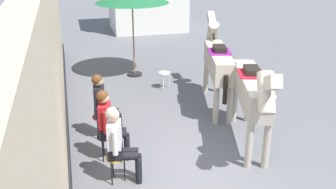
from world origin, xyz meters
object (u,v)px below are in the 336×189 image
(seated_visitor_far, at_px, (103,103))
(spare_stool_white, at_px, (165,74))
(saddled_horse_near, at_px, (252,91))
(seated_visitor_middle, at_px, (109,121))
(saddled_horse_far, at_px, (218,60))
(seated_visitor_near, at_px, (119,141))

(seated_visitor_far, distance_m, spare_stool_white, 3.11)
(saddled_horse_near, bearing_deg, seated_visitor_middle, 176.45)
(saddled_horse_far, bearing_deg, spare_stool_white, 124.45)
(spare_stool_white, bearing_deg, seated_visitor_far, -128.32)
(seated_visitor_near, bearing_deg, seated_visitor_far, 92.86)
(seated_visitor_middle, distance_m, saddled_horse_near, 2.80)
(seated_visitor_middle, bearing_deg, saddled_horse_far, 33.81)
(saddled_horse_far, bearing_deg, seated_visitor_far, -160.55)
(seated_visitor_middle, distance_m, spare_stool_white, 3.86)
(spare_stool_white, bearing_deg, saddled_horse_near, -76.21)
(seated_visitor_near, distance_m, spare_stool_white, 4.52)
(seated_visitor_far, bearing_deg, saddled_horse_far, 19.45)
(seated_visitor_middle, height_order, saddled_horse_near, saddled_horse_near)
(seated_visitor_near, relative_size, spare_stool_white, 3.02)
(saddled_horse_near, bearing_deg, seated_visitor_far, 158.81)
(seated_visitor_middle, xyz_separation_m, seated_visitor_far, (-0.01, 0.90, 0.00))
(seated_visitor_middle, xyz_separation_m, saddled_horse_far, (2.87, 1.92, 0.38))
(seated_visitor_near, xyz_separation_m, spare_stool_white, (1.83, 4.12, -0.38))
(seated_visitor_far, relative_size, saddled_horse_near, 0.48)
(seated_visitor_middle, bearing_deg, spare_stool_white, 60.22)
(seated_visitor_near, height_order, saddled_horse_far, saddled_horse_far)
(seated_visitor_middle, bearing_deg, seated_visitor_far, 90.70)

